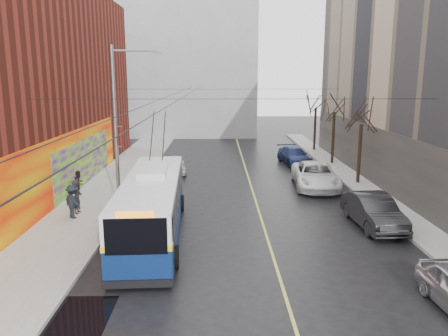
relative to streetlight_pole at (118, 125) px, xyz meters
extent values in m
plane|color=black|center=(6.14, -10.00, -4.85)|extent=(140.00, 140.00, 0.00)
cube|color=gray|center=(-1.86, 2.00, -4.77)|extent=(4.00, 60.00, 0.15)
cube|color=gray|center=(15.14, 2.00, -4.77)|extent=(2.00, 60.00, 0.15)
cube|color=#BFB74C|center=(7.64, 4.00, -4.84)|extent=(0.12, 50.00, 0.01)
cube|color=yellow|center=(-3.82, 0.00, -2.85)|extent=(0.08, 28.00, 4.00)
cube|color=#6B0491|center=(-3.78, 6.00, -3.25)|extent=(0.06, 12.00, 3.20)
cube|color=#4C4742|center=(16.11, 4.00, -2.85)|extent=(0.06, 36.00, 4.00)
cube|color=gray|center=(0.14, 35.00, 4.15)|extent=(20.00, 12.00, 18.00)
cylinder|color=slate|center=(-0.16, 0.00, -0.35)|extent=(0.20, 0.20, 9.00)
cube|color=#4D0D0B|center=(0.19, 0.00, -0.65)|extent=(0.04, 0.60, 1.10)
cylinder|color=slate|center=(1.04, 0.00, 3.85)|extent=(2.40, 0.10, 0.10)
cube|color=slate|center=(2.14, 0.00, 3.75)|extent=(0.50, 0.22, 0.12)
cylinder|color=black|center=(2.34, 5.00, 1.35)|extent=(0.02, 60.00, 0.02)
cylinder|color=black|center=(3.34, 5.00, 1.35)|extent=(0.02, 60.00, 0.02)
cylinder|color=black|center=(6.14, -4.00, 1.55)|extent=(18.00, 0.02, 0.02)
cylinder|color=black|center=(6.14, 12.00, 1.55)|extent=(18.00, 0.02, 0.02)
cylinder|color=black|center=(15.14, 6.00, -2.75)|extent=(0.24, 0.24, 4.20)
cylinder|color=black|center=(15.14, 13.00, -2.61)|extent=(0.24, 0.24, 4.48)
cylinder|color=black|center=(15.14, 20.00, -2.66)|extent=(0.24, 0.24, 4.37)
cube|color=black|center=(0.94, -11.41, -4.84)|extent=(2.02, 3.36, 0.01)
ellipsoid|color=slate|center=(3.47, -0.43, 2.90)|extent=(0.44, 0.20, 0.12)
ellipsoid|color=slate|center=(4.98, -0.24, 3.34)|extent=(0.44, 0.20, 0.12)
ellipsoid|color=slate|center=(1.74, 1.04, 0.80)|extent=(0.44, 0.20, 0.12)
cube|color=#0A1E4F|center=(2.28, -3.88, -3.96)|extent=(2.95, 11.24, 1.39)
cube|color=silver|center=(2.28, -3.88, -2.67)|extent=(2.95, 11.24, 1.21)
cube|color=yellow|center=(2.28, -3.88, -3.27)|extent=(2.98, 11.28, 0.20)
cube|color=black|center=(2.55, -9.46, -2.80)|extent=(2.13, 0.14, 1.30)
cube|color=black|center=(2.01, 1.69, -2.80)|extent=(2.13, 0.14, 1.11)
cube|color=black|center=(1.05, -3.94, -2.76)|extent=(0.53, 10.20, 0.93)
cube|color=black|center=(3.50, -3.82, -2.76)|extent=(0.53, 10.20, 0.93)
cube|color=silver|center=(2.23, -2.96, -1.92)|extent=(1.43, 2.84, 0.28)
cube|color=black|center=(2.55, -9.49, -4.52)|extent=(2.42, 0.23, 0.28)
cylinder|color=black|center=(1.25, -7.65, -4.38)|extent=(0.32, 0.94, 0.93)
cylinder|color=black|center=(3.66, -7.53, -4.38)|extent=(0.32, 0.94, 0.93)
cylinder|color=black|center=(0.89, -0.23, -4.38)|extent=(0.32, 0.94, 0.93)
cylinder|color=black|center=(3.30, -0.12, -4.38)|extent=(0.32, 0.94, 0.93)
cylinder|color=black|center=(1.75, 0.28, -0.58)|extent=(0.21, 3.23, 2.28)
cylinder|color=black|center=(2.40, 0.31, -0.58)|extent=(0.21, 3.23, 2.28)
imported|color=#242326|center=(13.09, -2.78, -4.04)|extent=(1.99, 5.01, 1.62)
imported|color=white|center=(11.94, 5.12, -4.01)|extent=(3.20, 6.21, 1.67)
imported|color=navy|center=(11.94, 13.30, -4.13)|extent=(2.71, 5.15, 1.42)
imported|color=silver|center=(2.04, 9.81, -4.18)|extent=(2.05, 4.08, 1.33)
imported|color=black|center=(-2.23, -0.82, -3.78)|extent=(0.46, 0.68, 1.82)
imported|color=black|center=(-3.24, 2.83, -3.92)|extent=(0.77, 0.88, 1.55)
imported|color=black|center=(-2.18, -1.65, -3.81)|extent=(1.30, 1.23, 1.77)
camera|label=1|loc=(5.32, -23.51, 2.51)|focal=35.00mm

